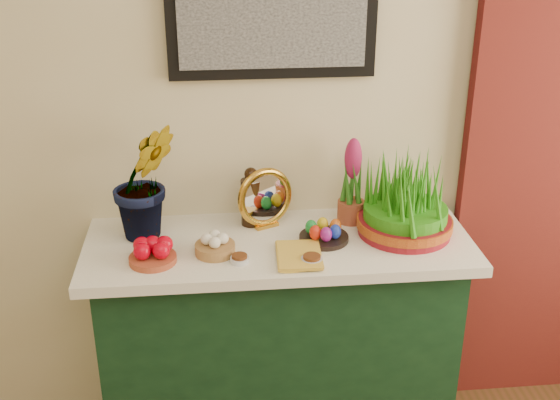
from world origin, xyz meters
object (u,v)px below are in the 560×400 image
object	(u,v)px
sideboard	(279,345)
book	(277,256)
mirror	(265,198)
hyacinth_green	(144,163)
wheatgrass_sabzeh	(406,202)

from	to	relation	value
sideboard	book	xyz separation A→B (m)	(-0.02, -0.14, 0.48)
book	sideboard	bearing A→B (deg)	84.31
mirror	book	world-z (taller)	mirror
mirror	hyacinth_green	bearing A→B (deg)	-174.14
book	wheatgrass_sabzeh	distance (m)	0.52
sideboard	mirror	size ratio (longest dim) A/B	5.70
mirror	wheatgrass_sabzeh	bearing A→B (deg)	-13.44
sideboard	mirror	bearing A→B (deg)	106.88
sideboard	mirror	xyz separation A→B (m)	(-0.04, 0.13, 0.57)
sideboard	wheatgrass_sabzeh	world-z (taller)	wheatgrass_sabzeh
sideboard	hyacinth_green	distance (m)	0.89
sideboard	book	size ratio (longest dim) A/B	6.36
book	wheatgrass_sabzeh	world-z (taller)	wheatgrass_sabzeh
book	wheatgrass_sabzeh	size ratio (longest dim) A/B	0.58
book	wheatgrass_sabzeh	bearing A→B (deg)	19.87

